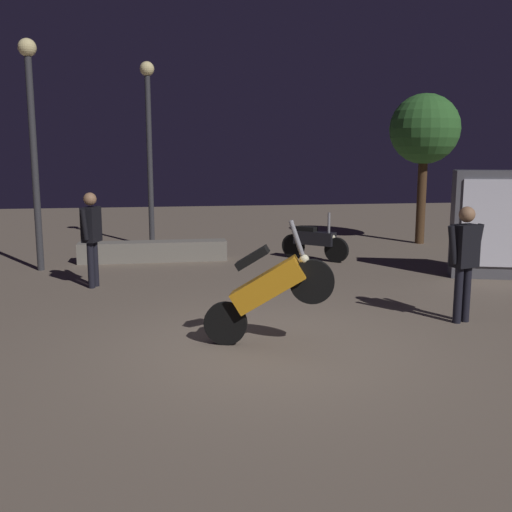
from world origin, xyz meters
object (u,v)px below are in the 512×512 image
(streetlamp_far, at_px, (32,125))
(kiosk_billboard, at_px, (495,224))
(motorcycle_black_parked_left, at_px, (314,241))
(person_rider_beside, at_px, (91,231))
(streetlamp_near, at_px, (149,130))
(person_bystander_far, at_px, (465,254))
(motorcycle_orange_foreground, at_px, (268,289))

(streetlamp_far, xyz_separation_m, kiosk_billboard, (8.96, -2.11, -1.93))
(streetlamp_far, height_order, kiosk_billboard, streetlamp_far)
(motorcycle_black_parked_left, height_order, person_rider_beside, person_rider_beside)
(person_rider_beside, relative_size, kiosk_billboard, 0.83)
(motorcycle_black_parked_left, bearing_deg, streetlamp_near, -173.72)
(person_rider_beside, relative_size, person_bystander_far, 1.02)
(motorcycle_black_parked_left, xyz_separation_m, streetlamp_near, (-3.70, 2.56, 2.55))
(person_rider_beside, height_order, streetlamp_far, streetlamp_far)
(person_rider_beside, xyz_separation_m, streetlamp_far, (-1.27, 1.80, 1.95))
(motorcycle_black_parked_left, distance_m, kiosk_billboard, 3.88)
(streetlamp_near, height_order, kiosk_billboard, streetlamp_near)
(motorcycle_orange_foreground, distance_m, motorcycle_black_parked_left, 6.28)
(motorcycle_black_parked_left, xyz_separation_m, person_bystander_far, (0.86, -5.26, 0.57))
(person_bystander_far, bearing_deg, motorcycle_black_parked_left, -8.21)
(person_rider_beside, relative_size, streetlamp_near, 0.37)
(person_bystander_far, bearing_deg, person_rider_beside, 42.67)
(person_rider_beside, xyz_separation_m, person_bystander_far, (5.55, -3.18, -0.03))
(streetlamp_far, bearing_deg, motorcycle_orange_foreground, -55.66)
(person_bystander_far, distance_m, streetlamp_near, 9.27)
(streetlamp_near, height_order, streetlamp_far, streetlamp_near)
(motorcycle_orange_foreground, distance_m, person_rider_beside, 4.62)
(motorcycle_orange_foreground, height_order, motorcycle_black_parked_left, motorcycle_orange_foreground)
(person_bystander_far, distance_m, kiosk_billboard, 3.58)
(motorcycle_orange_foreground, relative_size, person_bystander_far, 0.96)
(motorcycle_orange_foreground, relative_size, motorcycle_black_parked_left, 1.24)
(streetlamp_near, bearing_deg, motorcycle_orange_foreground, -79.40)
(person_rider_beside, distance_m, person_bystander_far, 6.40)
(person_rider_beside, height_order, streetlamp_near, streetlamp_near)
(motorcycle_orange_foreground, bearing_deg, person_bystander_far, 28.69)
(streetlamp_near, relative_size, streetlamp_far, 1.00)
(motorcycle_black_parked_left, relative_size, streetlamp_near, 0.28)
(kiosk_billboard, bearing_deg, person_rider_beside, 14.88)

